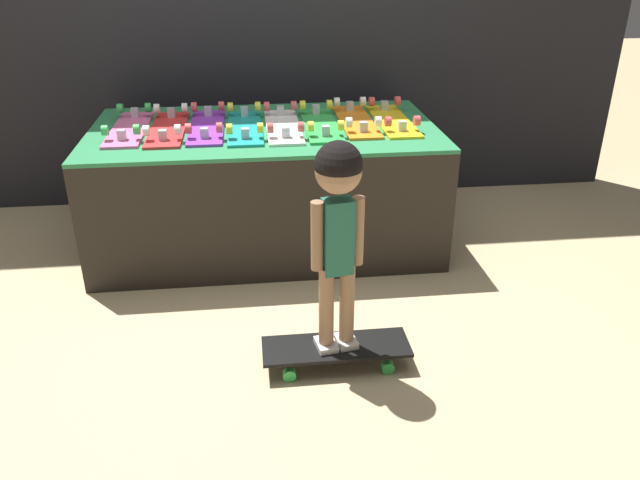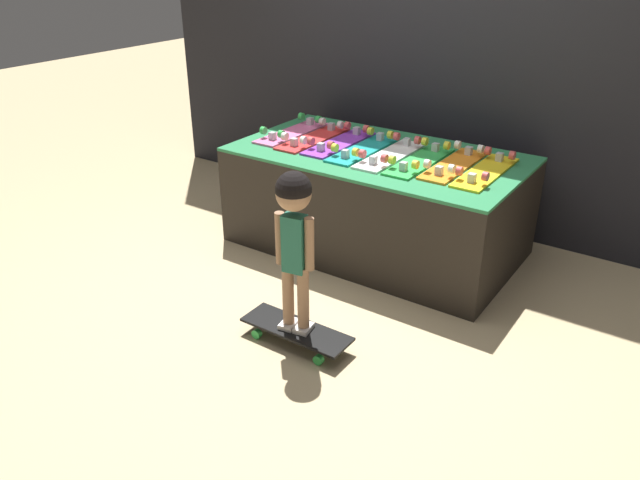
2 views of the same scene
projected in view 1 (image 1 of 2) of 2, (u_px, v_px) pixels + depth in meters
The scene contains 12 objects.
ground_plane at pixel (274, 298), 3.05m from camera, with size 16.00×16.00×0.00m, color tan.
display_rack at pixel (266, 185), 3.50m from camera, with size 1.85×1.03×0.67m.
skateboard_pink_on_rack at pixel (129, 127), 3.29m from camera, with size 0.18×0.67×0.09m.
skateboard_red_on_rack at pixel (168, 127), 3.29m from camera, with size 0.18×0.67×0.09m.
skateboard_purple_on_rack at pixel (207, 125), 3.32m from camera, with size 0.18×0.67×0.09m.
skateboard_teal_on_rack at pixel (245, 126), 3.31m from camera, with size 0.18×0.67×0.09m.
skateboard_white_on_rack at pixel (283, 125), 3.33m from camera, with size 0.18×0.67×0.09m.
skateboard_green_on_rack at pixel (321, 123), 3.36m from camera, with size 0.18×0.67×0.09m.
skateboard_orange_on_rack at pixel (356, 120), 3.42m from camera, with size 0.18×0.67×0.09m.
skateboard_yellow_on_rack at pixel (393, 119), 3.44m from camera, with size 0.18×0.67×0.09m.
skateboard_on_floor at pixel (336, 349), 2.55m from camera, with size 0.60×0.20×0.09m.
child at pixel (338, 209), 2.28m from camera, with size 0.20×0.17×0.86m.
Camera 1 is at (-0.09, -2.63, 1.59)m, focal length 35.00 mm.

